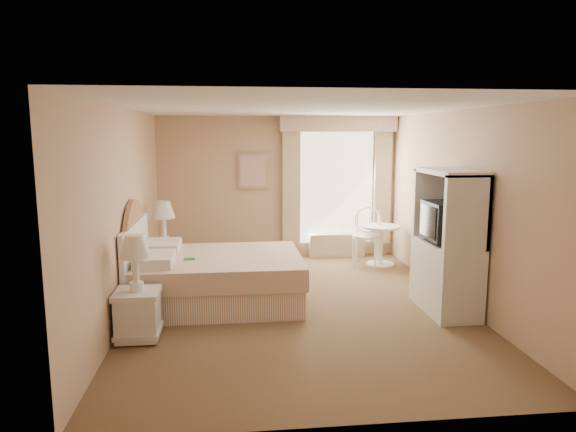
{
  "coord_description": "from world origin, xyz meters",
  "views": [
    {
      "loc": [
        -0.82,
        -6.27,
        2.19
      ],
      "look_at": [
        -0.09,
        0.3,
        1.13
      ],
      "focal_mm": 32.0,
      "sensor_mm": 36.0,
      "label": 1
    }
  ],
  "objects": [
    {
      "name": "room",
      "position": [
        0.0,
        0.0,
        1.25
      ],
      "size": [
        4.21,
        5.51,
        2.51
      ],
      "color": "brown",
      "rests_on": "ground"
    },
    {
      "name": "window",
      "position": [
        1.05,
        2.65,
        1.34
      ],
      "size": [
        2.05,
        0.22,
        2.51
      ],
      "color": "white",
      "rests_on": "room"
    },
    {
      "name": "framed_art",
      "position": [
        -0.45,
        2.71,
        1.55
      ],
      "size": [
        0.52,
        0.04,
        0.62
      ],
      "color": "tan",
      "rests_on": "room"
    },
    {
      "name": "bed",
      "position": [
        -1.12,
        0.26,
        0.36
      ],
      "size": [
        2.14,
        1.67,
        1.48
      ],
      "color": "tan",
      "rests_on": "room"
    },
    {
      "name": "nightstand_near",
      "position": [
        -1.84,
        -0.87,
        0.43
      ],
      "size": [
        0.47,
        0.47,
        1.13
      ],
      "color": "white",
      "rests_on": "room"
    },
    {
      "name": "nightstand_far",
      "position": [
        -1.84,
        1.45,
        0.45
      ],
      "size": [
        0.49,
        0.49,
        1.18
      ],
      "color": "white",
      "rests_on": "room"
    },
    {
      "name": "round_table",
      "position": [
        1.66,
        1.96,
        0.45
      ],
      "size": [
        0.64,
        0.64,
        0.67
      ],
      "color": "white",
      "rests_on": "room"
    },
    {
      "name": "cafe_chair",
      "position": [
        1.44,
        2.06,
        0.56
      ],
      "size": [
        0.61,
        0.61,
        0.97
      ],
      "rotation": [
        0.0,
        0.0,
        -0.39
      ],
      "color": "white",
      "rests_on": "room"
    },
    {
      "name": "armoire",
      "position": [
        1.81,
        -0.36,
        0.73
      ],
      "size": [
        0.53,
        1.06,
        1.77
      ],
      "color": "white",
      "rests_on": "room"
    }
  ]
}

